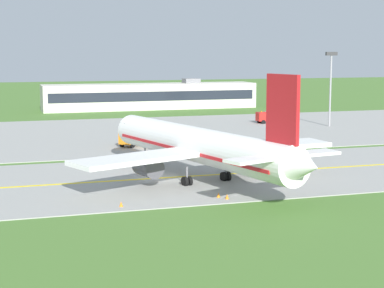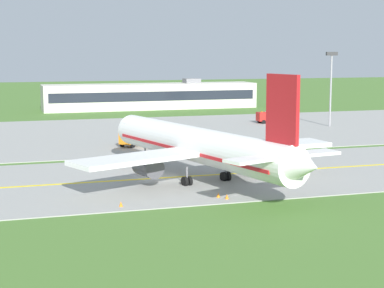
{
  "view_description": "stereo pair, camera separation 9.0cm",
  "coord_description": "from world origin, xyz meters",
  "px_view_note": "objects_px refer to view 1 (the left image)",
  "views": [
    {
      "loc": [
        -18.66,
        -70.84,
        14.79
      ],
      "look_at": [
        3.51,
        -0.26,
        4.0
      ],
      "focal_mm": 59.52,
      "sensor_mm": 36.0,
      "label": 1
    },
    {
      "loc": [
        -18.57,
        -70.87,
        14.79
      ],
      "look_at": [
        3.51,
        -0.26,
        4.0
      ],
      "focal_mm": 59.52,
      "sensor_mm": 36.0,
      "label": 2
    }
  ],
  "objects_px": {
    "service_truck_fuel": "(271,116)",
    "apron_light_mast": "(331,80)",
    "service_truck_baggage": "(135,137)",
    "airplane_lead": "(199,146)"
  },
  "relations": [
    {
      "from": "service_truck_baggage",
      "to": "apron_light_mast",
      "type": "bearing_deg",
      "value": 18.41
    },
    {
      "from": "service_truck_baggage",
      "to": "service_truck_fuel",
      "type": "distance_m",
      "value": 40.68
    },
    {
      "from": "apron_light_mast",
      "to": "service_truck_baggage",
      "type": "bearing_deg",
      "value": -161.59
    },
    {
      "from": "service_truck_baggage",
      "to": "airplane_lead",
      "type": "bearing_deg",
      "value": -87.82
    },
    {
      "from": "service_truck_fuel",
      "to": "apron_light_mast",
      "type": "xyz_separation_m",
      "value": [
        8.69,
        -8.83,
        7.79
      ]
    },
    {
      "from": "airplane_lead",
      "to": "service_truck_baggage",
      "type": "bearing_deg",
      "value": 92.18
    },
    {
      "from": "service_truck_baggage",
      "to": "service_truck_fuel",
      "type": "bearing_deg",
      "value": 34.28
    },
    {
      "from": "airplane_lead",
      "to": "service_truck_baggage",
      "type": "xyz_separation_m",
      "value": [
        -1.11,
        29.08,
        -2.6
      ]
    },
    {
      "from": "service_truck_baggage",
      "to": "apron_light_mast",
      "type": "xyz_separation_m",
      "value": [
        42.31,
        14.09,
        7.79
      ]
    },
    {
      "from": "airplane_lead",
      "to": "service_truck_fuel",
      "type": "bearing_deg",
      "value": 57.98
    }
  ]
}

